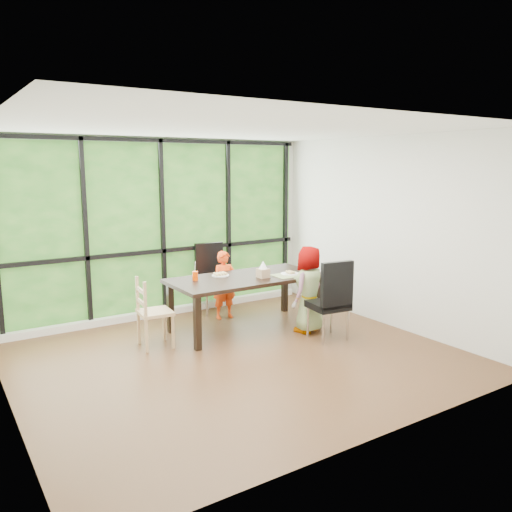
% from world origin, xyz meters
% --- Properties ---
extents(ground, '(5.00, 5.00, 0.00)m').
position_xyz_m(ground, '(0.00, 0.00, 0.00)').
color(ground, black).
rests_on(ground, ground).
extents(back_wall, '(5.00, 0.00, 5.00)m').
position_xyz_m(back_wall, '(0.00, 2.25, 1.35)').
color(back_wall, silver).
rests_on(back_wall, ground).
extents(foliage_backdrop, '(4.80, 0.02, 2.65)m').
position_xyz_m(foliage_backdrop, '(0.00, 2.23, 1.35)').
color(foliage_backdrop, '#204B19').
rests_on(foliage_backdrop, back_wall).
extents(window_mullions, '(4.80, 0.06, 2.65)m').
position_xyz_m(window_mullions, '(0.00, 2.19, 1.35)').
color(window_mullions, black).
rests_on(window_mullions, back_wall).
extents(window_sill, '(4.80, 0.12, 0.10)m').
position_xyz_m(window_sill, '(0.00, 2.15, 0.05)').
color(window_sill, silver).
rests_on(window_sill, ground).
extents(dining_table, '(2.22, 1.18, 0.75)m').
position_xyz_m(dining_table, '(0.68, 0.89, 0.38)').
color(dining_table, black).
rests_on(dining_table, ground).
extents(chair_window_leather, '(0.51, 0.51, 1.08)m').
position_xyz_m(chair_window_leather, '(0.70, 1.88, 0.54)').
color(chair_window_leather, black).
rests_on(chair_window_leather, ground).
extents(chair_interior_leather, '(0.51, 0.51, 1.08)m').
position_xyz_m(chair_interior_leather, '(1.35, -0.08, 0.54)').
color(chair_interior_leather, black).
rests_on(chair_interior_leather, ground).
extents(chair_end_beech, '(0.44, 0.46, 0.90)m').
position_xyz_m(chair_end_beech, '(-0.68, 0.89, 0.45)').
color(chair_end_beech, tan).
rests_on(chair_end_beech, ground).
extents(child_toddler, '(0.39, 0.28, 1.03)m').
position_xyz_m(child_toddler, '(0.68, 1.51, 0.51)').
color(child_toddler, '#F04310').
rests_on(child_toddler, ground).
extents(child_older, '(0.68, 0.56, 1.20)m').
position_xyz_m(child_older, '(1.31, 0.32, 0.60)').
color(child_older, gray).
rests_on(child_older, ground).
extents(placemat, '(0.46, 0.34, 0.01)m').
position_xyz_m(placemat, '(1.24, 0.64, 0.75)').
color(placemat, tan).
rests_on(placemat, dining_table).
extents(plate_far, '(0.25, 0.25, 0.02)m').
position_xyz_m(plate_far, '(0.40, 1.13, 0.76)').
color(plate_far, white).
rests_on(plate_far, dining_table).
extents(plate_near, '(0.27, 0.27, 0.02)m').
position_xyz_m(plate_near, '(1.29, 0.67, 0.76)').
color(plate_near, white).
rests_on(plate_near, dining_table).
extents(orange_cup, '(0.08, 0.08, 0.12)m').
position_xyz_m(orange_cup, '(-0.02, 1.08, 0.81)').
color(orange_cup, '#FF4600').
rests_on(orange_cup, dining_table).
extents(green_cup, '(0.08, 0.08, 0.12)m').
position_xyz_m(green_cup, '(1.59, 0.61, 0.81)').
color(green_cup, green).
rests_on(green_cup, dining_table).
extents(tissue_box, '(0.15, 0.15, 0.12)m').
position_xyz_m(tissue_box, '(0.85, 0.72, 0.81)').
color(tissue_box, tan).
rests_on(tissue_box, dining_table).
extents(crepe_rolls_far, '(0.20, 0.12, 0.04)m').
position_xyz_m(crepe_rolls_far, '(0.40, 1.13, 0.78)').
color(crepe_rolls_far, tan).
rests_on(crepe_rolls_far, plate_far).
extents(crepe_rolls_near, '(0.10, 0.12, 0.04)m').
position_xyz_m(crepe_rolls_near, '(1.29, 0.67, 0.79)').
color(crepe_rolls_near, tan).
rests_on(crepe_rolls_near, plate_near).
extents(straw_white, '(0.01, 0.04, 0.20)m').
position_xyz_m(straw_white, '(-0.02, 1.08, 0.91)').
color(straw_white, white).
rests_on(straw_white, orange_cup).
extents(straw_pink, '(0.01, 0.04, 0.20)m').
position_xyz_m(straw_pink, '(1.59, 0.61, 0.91)').
color(straw_pink, pink).
rests_on(straw_pink, green_cup).
extents(tissue, '(0.12, 0.12, 0.11)m').
position_xyz_m(tissue, '(0.85, 0.72, 0.93)').
color(tissue, white).
rests_on(tissue, tissue_box).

